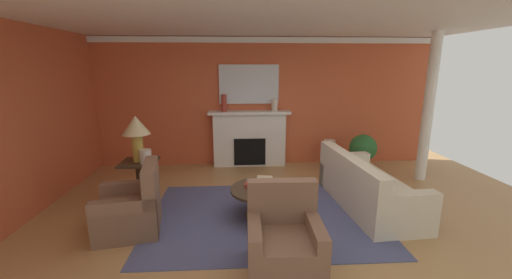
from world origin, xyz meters
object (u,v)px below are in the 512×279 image
at_px(sofa, 366,189).
at_px(vase_mantel_left, 224,103).
at_px(coffee_table, 264,196).
at_px(table_lamp, 136,130).
at_px(fireplace, 249,140).
at_px(mantel_mirror, 249,84).
at_px(armchair_facing_fireplace, 284,244).
at_px(armchair_near_window, 132,210).
at_px(vase_tall_corner, 329,154).
at_px(side_table, 140,178).
at_px(potted_plant, 363,151).
at_px(vase_on_side_table, 146,156).
at_px(vase_mantel_right, 275,105).

bearing_deg(sofa, vase_mantel_left, 136.30).
xyz_separation_m(coffee_table, table_lamp, (-2.00, 0.67, 0.89)).
bearing_deg(vase_mantel_left, fireplace, 5.16).
distance_m(mantel_mirror, armchair_facing_fireplace, 4.21).
xyz_separation_m(armchair_near_window, coffee_table, (1.83, 0.32, 0.03)).
bearing_deg(vase_tall_corner, coffee_table, -126.17).
bearing_deg(side_table, sofa, -6.60).
bearing_deg(armchair_near_window, potted_plant, 27.99).
bearing_deg(vase_tall_corner, vase_mantel_left, 173.77).
height_order(coffee_table, vase_on_side_table, vase_on_side_table).
bearing_deg(table_lamp, mantel_mirror, 46.30).
relative_size(armchair_near_window, side_table, 1.36).
bearing_deg(coffee_table, armchair_near_window, -170.15).
xyz_separation_m(vase_mantel_right, vase_on_side_table, (-2.28, -1.92, -0.57)).
bearing_deg(potted_plant, vase_mantel_right, 160.51).
distance_m(armchair_near_window, side_table, 1.01).
relative_size(coffee_table, potted_plant, 1.20).
xyz_separation_m(table_lamp, vase_tall_corner, (3.62, 1.55, -0.91)).
relative_size(armchair_near_window, coffee_table, 0.95).
bearing_deg(armchair_facing_fireplace, vase_mantel_right, 85.14).
height_order(mantel_mirror, table_lamp, mantel_mirror).
distance_m(coffee_table, vase_tall_corner, 2.75).
bearing_deg(armchair_near_window, vase_on_side_table, 91.00).
relative_size(side_table, vase_mantel_right, 2.69).
bearing_deg(side_table, fireplace, 44.49).
xyz_separation_m(mantel_mirror, vase_mantel_left, (-0.55, -0.17, -0.39)).
xyz_separation_m(fireplace, coffee_table, (0.12, -2.52, -0.25)).
bearing_deg(potted_plant, table_lamp, -164.56).
relative_size(mantel_mirror, table_lamp, 1.74).
xyz_separation_m(fireplace, vase_tall_corner, (1.74, -0.30, -0.27)).
distance_m(side_table, potted_plant, 4.38).
bearing_deg(vase_on_side_table, armchair_facing_fireplace, -42.92).
bearing_deg(side_table, coffee_table, -18.59).
bearing_deg(vase_mantel_right, coffee_table, -99.95).
distance_m(sofa, vase_on_side_table, 3.56).
relative_size(armchair_facing_fireplace, vase_mantel_left, 2.57).
relative_size(coffee_table, vase_tall_corner, 1.58).
relative_size(sofa, vase_mantel_left, 5.87).
bearing_deg(sofa, coffee_table, -171.46).
height_order(armchair_near_window, vase_on_side_table, armchair_near_window).
distance_m(armchair_facing_fireplace, side_table, 2.88).
xyz_separation_m(side_table, table_lamp, (0.00, 0.00, 0.82)).
bearing_deg(vase_mantel_right, vase_mantel_left, 180.00).
height_order(armchair_facing_fireplace, vase_tall_corner, armchair_facing_fireplace).
distance_m(mantel_mirror, vase_on_side_table, 2.90).
height_order(fireplace, table_lamp, table_lamp).
height_order(mantel_mirror, potted_plant, mantel_mirror).
relative_size(vase_mantel_right, vase_on_side_table, 1.16).
height_order(coffee_table, vase_mantel_right, vase_mantel_right).
bearing_deg(armchair_facing_fireplace, mantel_mirror, 93.38).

